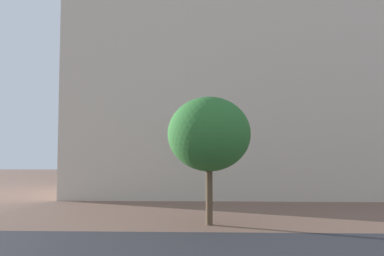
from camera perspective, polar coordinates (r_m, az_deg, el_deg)
The scene contains 3 objects.
ground_plane at distance 13.61m, azimuth -0.41°, elevation -16.18°, with size 120.00×120.00×0.00m, color brown.
landmark_building at distance 31.24m, azimuth 6.75°, elevation 8.29°, with size 24.51×11.75×36.10m.
tree_curb_far at distance 16.78m, azimuth 2.44°, elevation -0.90°, with size 3.48×3.48×5.34m.
Camera 1 is at (0.57, -3.28, 2.95)m, focal length 37.42 mm.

